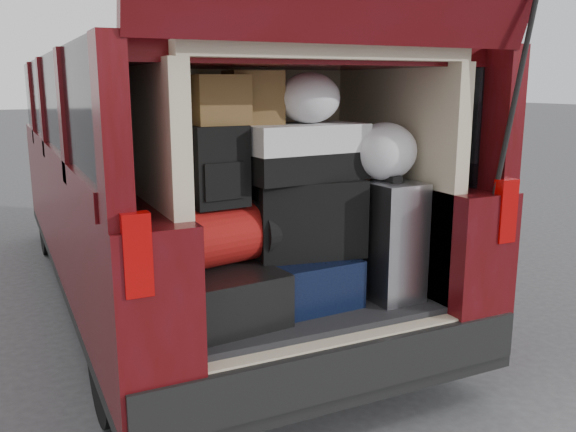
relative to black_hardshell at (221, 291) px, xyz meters
name	(u,v)px	position (x,y,z in m)	size (l,w,h in m)	color
ground	(309,416)	(0.39, -0.13, -0.67)	(80.00, 80.00, 0.00)	#39393C
minivan	(191,181)	(0.39, 1.72, 0.24)	(1.90, 5.35, 2.77)	black
load_floor	(284,343)	(0.39, 0.14, -0.39)	(1.24, 1.05, 0.55)	black
black_hardshell	(221,291)	(0.00, 0.00, 0.00)	(0.43, 0.60, 0.24)	black
navy_hardshell	(299,277)	(0.43, 0.04, 0.00)	(0.43, 0.53, 0.23)	black
silver_roller	(384,239)	(0.84, -0.09, 0.17)	(0.25, 0.39, 0.59)	white
red_duffel	(224,235)	(0.03, 0.03, 0.26)	(0.42, 0.27, 0.27)	maroon
black_soft_case	(307,217)	(0.46, 0.03, 0.30)	(0.52, 0.31, 0.37)	black
backpack	(218,167)	(0.01, 0.01, 0.57)	(0.25, 0.15, 0.36)	black
twotone_duffel	(303,152)	(0.44, 0.04, 0.62)	(0.59, 0.30, 0.26)	silver
grocery_sack_lower	(219,100)	(0.04, 0.07, 0.86)	(0.24, 0.20, 0.22)	brown
grocery_sack_upper	(253,98)	(0.23, 0.13, 0.87)	(0.24, 0.20, 0.24)	brown
plastic_bag_center	(309,98)	(0.48, 0.05, 0.87)	(0.30, 0.28, 0.24)	white
plastic_bag_right	(384,151)	(0.84, -0.06, 0.61)	(0.33, 0.30, 0.28)	white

